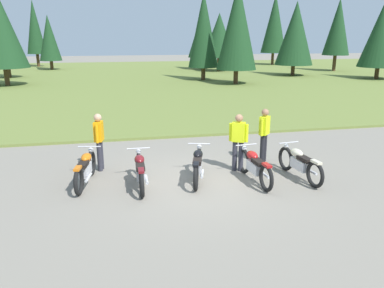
{
  "coord_description": "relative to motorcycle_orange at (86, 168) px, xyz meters",
  "views": [
    {
      "loc": [
        -2.11,
        -9.31,
        3.78
      ],
      "look_at": [
        0.0,
        0.6,
        0.9
      ],
      "focal_mm": 35.68,
      "sensor_mm": 36.0,
      "label": 1
    }
  ],
  "objects": [
    {
      "name": "rider_in_hivis_vest",
      "position": [
        0.36,
        1.07,
        0.51
      ],
      "size": [
        0.29,
        0.54,
        1.67
      ],
      "color": "#2D2D38",
      "rests_on": "ground"
    },
    {
      "name": "motorcycle_cream",
      "position": [
        5.7,
        -0.76,
        0.0
      ],
      "size": [
        0.62,
        2.1,
        0.88
      ],
      "color": "black",
      "rests_on": "ground"
    },
    {
      "name": "forest_treeline",
      "position": [
        6.99,
        28.66,
        3.8
      ],
      "size": [
        45.72,
        26.85,
        9.0
      ],
      "color": "#47331E",
      "rests_on": "ground"
    },
    {
      "name": "ground_plane",
      "position": [
        2.88,
        -0.49,
        -0.44
      ],
      "size": [
        140.0,
        140.0,
        0.0
      ],
      "primitive_type": "plane",
      "color": "gray"
    },
    {
      "name": "motorcycle_orange",
      "position": [
        0.0,
        0.0,
        0.0
      ],
      "size": [
        0.65,
        2.08,
        0.88
      ],
      "color": "black",
      "rests_on": "ground"
    },
    {
      "name": "rider_near_row_end",
      "position": [
        4.24,
        0.16,
        0.51
      ],
      "size": [
        0.49,
        0.37,
        1.67
      ],
      "color": "#2D2D38",
      "rests_on": "ground"
    },
    {
      "name": "motorcycle_maroon",
      "position": [
        1.39,
        -0.46,
        0.0
      ],
      "size": [
        0.62,
        2.1,
        0.88
      ],
      "color": "black",
      "rests_on": "ground"
    },
    {
      "name": "motorcycle_red",
      "position": [
        4.41,
        -0.73,
        0.0
      ],
      "size": [
        0.62,
        2.1,
        0.88
      ],
      "color": "black",
      "rests_on": "ground"
    },
    {
      "name": "grass_moorland",
      "position": [
        2.88,
        26.13,
        -0.39
      ],
      "size": [
        80.0,
        44.0,
        0.1
      ],
      "primitive_type": "cube",
      "color": "olive",
      "rests_on": "ground"
    },
    {
      "name": "motorcycle_black",
      "position": [
        2.94,
        -0.33,
        0.0
      ],
      "size": [
        0.81,
        2.04,
        0.88
      ],
      "color": "black",
      "rests_on": "ground"
    },
    {
      "name": "rider_with_back_turned",
      "position": [
        5.28,
        0.79,
        0.51
      ],
      "size": [
        0.41,
        0.42,
        1.67
      ],
      "color": "black",
      "rests_on": "ground"
    }
  ]
}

